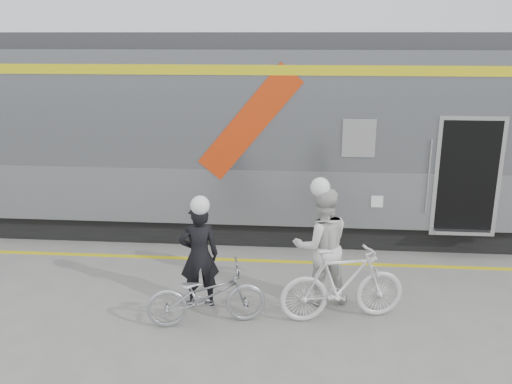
# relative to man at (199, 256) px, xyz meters

# --- Properties ---
(ground) EXTENTS (90.00, 90.00, 0.00)m
(ground) POSITION_rel_man_xyz_m (1.46, -0.38, -0.82)
(ground) COLOR slate
(ground) RESTS_ON ground
(train) EXTENTS (24.00, 3.17, 4.10)m
(train) POSITION_rel_man_xyz_m (2.36, 3.81, 1.23)
(train) COLOR black
(train) RESTS_ON ground
(safety_strip) EXTENTS (24.00, 0.12, 0.01)m
(safety_strip) POSITION_rel_man_xyz_m (1.46, 1.77, -0.82)
(safety_strip) COLOR gold
(safety_strip) RESTS_ON ground
(man) EXTENTS (0.68, 0.53, 1.64)m
(man) POSITION_rel_man_xyz_m (0.00, 0.00, 0.00)
(man) COLOR black
(man) RESTS_ON ground
(bicycle_left) EXTENTS (1.82, 1.01, 0.91)m
(bicycle_left) POSITION_rel_man_xyz_m (0.20, -0.55, -0.37)
(bicycle_left) COLOR #9C9FA3
(bicycle_left) RESTS_ON ground
(woman) EXTENTS (1.04, 0.89, 1.85)m
(woman) POSITION_rel_man_xyz_m (1.86, 0.30, 0.10)
(woman) COLOR silver
(woman) RESTS_ON ground
(bicycle_right) EXTENTS (1.94, 0.95, 1.12)m
(bicycle_right) POSITION_rel_man_xyz_m (2.16, -0.25, -0.26)
(bicycle_right) COLOR silver
(bicycle_right) RESTS_ON ground
(helmet_man) EXTENTS (0.28, 0.28, 0.28)m
(helmet_man) POSITION_rel_man_xyz_m (0.00, 0.00, 0.96)
(helmet_man) COLOR white
(helmet_man) RESTS_ON man
(helmet_woman) EXTENTS (0.30, 0.30, 0.30)m
(helmet_woman) POSITION_rel_man_xyz_m (1.86, 0.30, 1.18)
(helmet_woman) COLOR white
(helmet_woman) RESTS_ON woman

